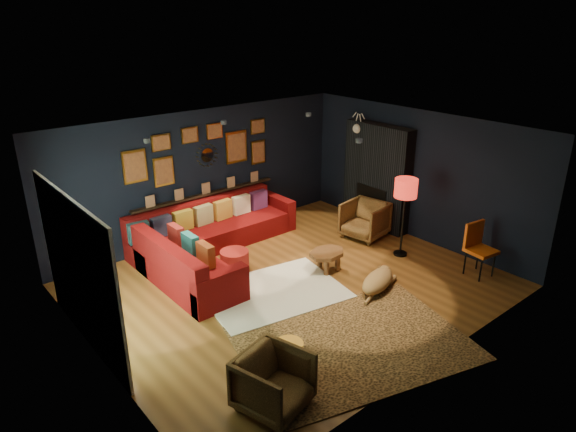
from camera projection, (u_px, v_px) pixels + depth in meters
floor at (292, 285)px, 8.72m from camera, size 6.50×6.50×0.00m
room_walls at (293, 197)px, 8.12m from camera, size 6.50×6.50×6.50m
sectional at (204, 243)px, 9.52m from camera, size 3.41×2.69×0.86m
ledge at (206, 194)px, 10.28m from camera, size 3.20×0.12×0.04m
gallery_wall at (202, 151)px, 9.97m from camera, size 3.15×0.04×1.02m
sunburst_mirror at (207, 155)px, 10.08m from camera, size 0.47×0.16×0.47m
fireplace at (376, 180)px, 10.82m from camera, size 0.31×1.60×2.20m
deer_head at (363, 127)px, 10.82m from camera, size 0.50×0.28×0.45m
sliding_door at (79, 273)px, 6.82m from camera, size 0.06×2.80×2.20m
ceiling_spots at (261, 128)px, 8.33m from camera, size 3.30×2.50×0.06m
shag_rug at (274, 292)px, 8.47m from camera, size 2.48×1.99×0.03m
leopard_rug at (353, 343)px, 7.19m from camera, size 3.61×2.99×0.02m
coffee_table at (327, 255)px, 9.07m from camera, size 0.75×0.59×0.36m
pouf at (235, 260)px, 9.17m from camera, size 0.51×0.51×0.34m
armchair_left at (273, 380)px, 5.91m from camera, size 0.91×0.88×0.77m
armchair_right at (365, 218)px, 10.45m from camera, size 0.87×0.91×0.82m
gold_stool at (289, 358)px, 6.52m from camera, size 0.37×0.37×0.46m
orange_chair at (478, 244)px, 8.91m from camera, size 0.51×0.51×0.95m
floor_lamp at (406, 192)px, 9.35m from camera, size 0.42×0.42×1.52m
dog at (378, 278)px, 8.51m from camera, size 1.37×0.98×0.39m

